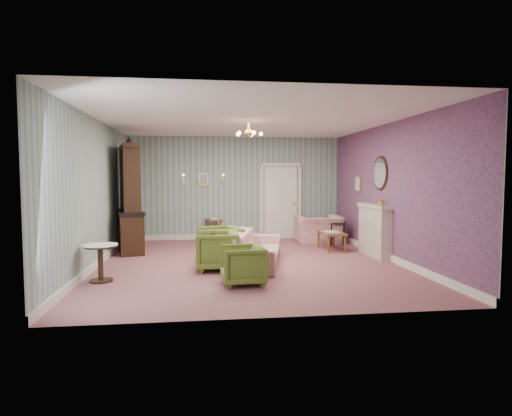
{
  "coord_description": "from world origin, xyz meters",
  "views": [
    {
      "loc": [
        -0.95,
        -8.69,
        1.75
      ],
      "look_at": [
        0.2,
        0.4,
        1.1
      ],
      "focal_mm": 30.12,
      "sensor_mm": 36.0,
      "label": 1
    }
  ],
  "objects": [
    {
      "name": "wall_front",
      "position": [
        0.0,
        -3.5,
        1.45
      ],
      "size": [
        6.0,
        0.0,
        6.0
      ],
      "primitive_type": "plane",
      "rotation": [
        -1.57,
        0.0,
        0.0
      ],
      "color": "gray",
      "rests_on": "ground"
    },
    {
      "name": "dresser",
      "position": [
        -2.65,
        1.71,
        1.33
      ],
      "size": [
        0.92,
        1.68,
        2.66
      ],
      "primitive_type": null,
      "rotation": [
        0.0,
        0.0,
        0.24
      ],
      "color": "black",
      "rests_on": "floor"
    },
    {
      "name": "nesting_table",
      "position": [
        -0.64,
        3.15,
        0.33
      ],
      "size": [
        0.51,
        0.59,
        0.66
      ],
      "primitive_type": null,
      "rotation": [
        0.0,
        0.0,
        0.27
      ],
      "color": "brown",
      "rests_on": "floor"
    },
    {
      "name": "coffee_table",
      "position": [
        2.13,
        1.23,
        0.23
      ],
      "size": [
        0.53,
        0.91,
        0.45
      ],
      "primitive_type": null,
      "rotation": [
        0.0,
        0.0,
        0.04
      ],
      "color": "brown",
      "rests_on": "floor"
    },
    {
      "name": "olive_chair_c",
      "position": [
        -0.58,
        0.16,
        0.41
      ],
      "size": [
        0.92,
        0.96,
        0.82
      ],
      "primitive_type": "imported",
      "rotation": [
        0.0,
        0.0,
        -1.32
      ],
      "color": "#5D6B25",
      "rests_on": "floor"
    },
    {
      "name": "wall_right_floral",
      "position": [
        2.98,
        0.0,
        1.45
      ],
      "size": [
        0.0,
        7.0,
        7.0
      ],
      "primitive_type": "plane",
      "rotation": [
        1.57,
        0.0,
        -1.57
      ],
      "color": "#BB5D83",
      "rests_on": "ground"
    },
    {
      "name": "wingback_chair",
      "position": [
        2.11,
        2.31,
        0.5
      ],
      "size": [
        1.14,
        0.74,
        1.0
      ],
      "primitive_type": "imported",
      "rotation": [
        0.0,
        0.0,
        3.14
      ],
      "color": "#A64353",
      "rests_on": "floor"
    },
    {
      "name": "framed_print",
      "position": [
        2.97,
        1.75,
        1.6
      ],
      "size": [
        0.04,
        0.34,
        0.42
      ],
      "primitive_type": null,
      "color": "gold",
      "rests_on": "wall_right"
    },
    {
      "name": "mantel_vase",
      "position": [
        2.84,
        0.0,
        1.23
      ],
      "size": [
        0.15,
        0.15,
        0.15
      ],
      "primitive_type": "imported",
      "color": "gold",
      "rests_on": "fireplace"
    },
    {
      "name": "door",
      "position": [
        1.3,
        3.46,
        1.08
      ],
      "size": [
        1.12,
        0.12,
        2.16
      ],
      "primitive_type": null,
      "color": "white",
      "rests_on": "floor"
    },
    {
      "name": "ceiling",
      "position": [
        0.0,
        0.0,
        2.9
      ],
      "size": [
        7.0,
        7.0,
        0.0
      ],
      "primitive_type": "plane",
      "rotation": [
        3.14,
        0.0,
        0.0
      ],
      "color": "white",
      "rests_on": "ground"
    },
    {
      "name": "olive_chair_b",
      "position": [
        -0.67,
        -0.61,
        0.4
      ],
      "size": [
        0.76,
        0.81,
        0.81
      ],
      "primitive_type": "imported",
      "rotation": [
        0.0,
        0.0,
        -1.6
      ],
      "color": "#5D6B25",
      "rests_on": "floor"
    },
    {
      "name": "gilt_mirror_back",
      "position": [
        -0.9,
        3.46,
        1.7
      ],
      "size": [
        0.28,
        0.06,
        0.36
      ],
      "primitive_type": null,
      "color": "gold",
      "rests_on": "wall_back"
    },
    {
      "name": "sofa_chintz",
      "position": [
        0.12,
        -0.2,
        0.45
      ],
      "size": [
        1.17,
        2.39,
        0.9
      ],
      "primitive_type": "imported",
      "rotation": [
        0.0,
        0.0,
        1.34
      ],
      "color": "#A64353",
      "rests_on": "floor"
    },
    {
      "name": "sconce_right",
      "position": [
        -0.35,
        3.44,
        1.7
      ],
      "size": [
        0.16,
        0.12,
        0.3
      ],
      "primitive_type": null,
      "color": "gold",
      "rests_on": "wall_back"
    },
    {
      "name": "oval_mirror",
      "position": [
        2.96,
        0.4,
        1.85
      ],
      "size": [
        0.04,
        0.76,
        0.84
      ],
      "primitive_type": null,
      "color": "white",
      "rests_on": "wall_right"
    },
    {
      "name": "burgundy_cushion",
      "position": [
        2.06,
        2.16,
        0.48
      ],
      "size": [
        0.41,
        0.28,
        0.39
      ],
      "primitive_type": "cube",
      "rotation": [
        0.17,
        0.0,
        -0.35
      ],
      "color": "maroon",
      "rests_on": "wingback_chair"
    },
    {
      "name": "chandelier",
      "position": [
        0.0,
        0.0,
        2.63
      ],
      "size": [
        0.56,
        0.56,
        0.36
      ],
      "primitive_type": null,
      "color": "gold",
      "rests_on": "ceiling"
    },
    {
      "name": "floor",
      "position": [
        0.0,
        0.0,
        0.0
      ],
      "size": [
        7.0,
        7.0,
        0.0
      ],
      "primitive_type": "plane",
      "color": "#93555C",
      "rests_on": "ground"
    },
    {
      "name": "wall_back",
      "position": [
        0.0,
        3.5,
        1.45
      ],
      "size": [
        6.0,
        0.0,
        6.0
      ],
      "primitive_type": "plane",
      "rotation": [
        1.57,
        0.0,
        0.0
      ],
      "color": "gray",
      "rests_on": "ground"
    },
    {
      "name": "pedestal_table",
      "position": [
        -2.65,
        -1.29,
        0.32
      ],
      "size": [
        0.67,
        0.67,
        0.64
      ],
      "primitive_type": null,
      "rotation": [
        0.0,
        0.0,
        -0.16
      ],
      "color": "black",
      "rests_on": "floor"
    },
    {
      "name": "sconce_left",
      "position": [
        -1.45,
        3.44,
        1.7
      ],
      "size": [
        0.16,
        0.12,
        0.3
      ],
      "primitive_type": null,
      "color": "gold",
      "rests_on": "wall_back"
    },
    {
      "name": "olive_chair_a",
      "position": [
        -0.3,
        -1.79,
        0.35
      ],
      "size": [
        0.68,
        0.72,
        0.71
      ],
      "primitive_type": "imported",
      "rotation": [
        0.0,
        0.0,
        -1.52
      ],
      "color": "#5D6B25",
      "rests_on": "floor"
    },
    {
      "name": "side_table_black",
      "position": [
        2.54,
        2.01,
        0.3
      ],
      "size": [
        0.5,
        0.5,
        0.59
      ],
      "primitive_type": null,
      "rotation": [
        0.0,
        0.0,
        -0.33
      ],
      "color": "black",
      "rests_on": "floor"
    },
    {
      "name": "fireplace",
      "position": [
        2.86,
        0.4,
        0.58
      ],
      "size": [
        0.3,
        1.4,
        1.16
      ],
      "primitive_type": null,
      "color": "beige",
      "rests_on": "floor"
    },
    {
      "name": "wall_right",
      "position": [
        3.0,
        0.0,
        1.45
      ],
      "size": [
        0.0,
        7.0,
        7.0
      ],
      "primitive_type": "plane",
      "rotation": [
        1.57,
        0.0,
        -1.57
      ],
      "color": "gray",
      "rests_on": "ground"
    },
    {
      "name": "wall_left",
      "position": [
        -3.0,
        0.0,
        1.45
      ],
      "size": [
        0.0,
        7.0,
        7.0
      ],
      "primitive_type": "plane",
      "rotation": [
        1.57,
        0.0,
        1.57
      ],
      "color": "gray",
      "rests_on": "ground"
    }
  ]
}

